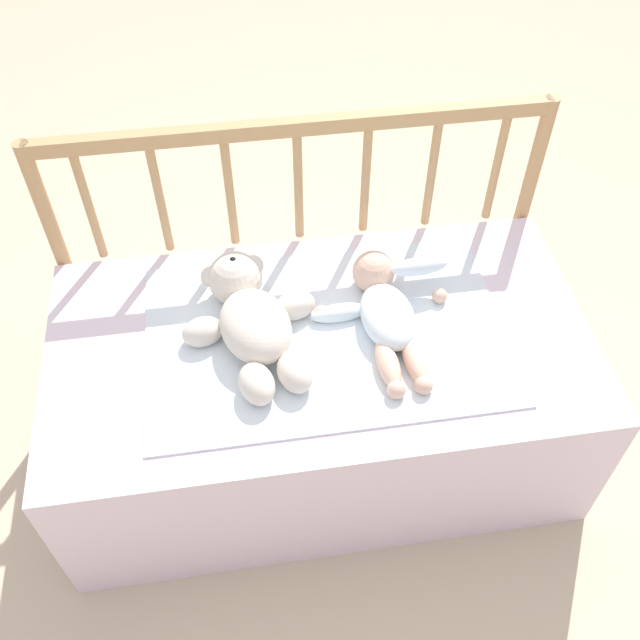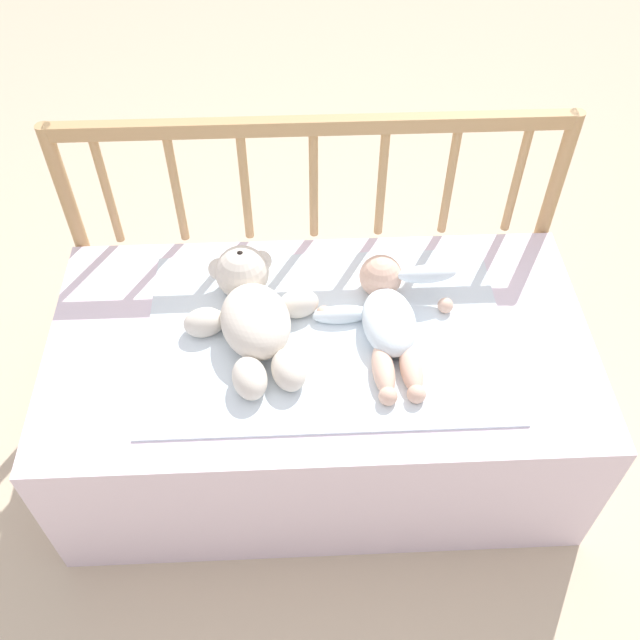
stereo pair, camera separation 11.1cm
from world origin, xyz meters
The scene contains 6 objects.
ground_plane centered at (0.00, 0.00, 0.00)m, with size 12.00×12.00×0.00m, color #C6B293.
crib_mattress centered at (0.00, 0.00, 0.21)m, with size 1.24×0.66×0.43m.
crib_rail centered at (0.00, 0.36, 0.55)m, with size 1.24×0.04×0.77m.
blanket centered at (0.01, 0.01, 0.43)m, with size 0.81×0.53×0.01m.
teddy_bear centered at (-0.15, 0.04, 0.48)m, with size 0.32×0.41×0.13m.
baby centered at (0.16, 0.03, 0.47)m, with size 0.34×0.40×0.10m.
Camera 2 is at (-0.05, -1.04, 1.67)m, focal length 40.00 mm.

